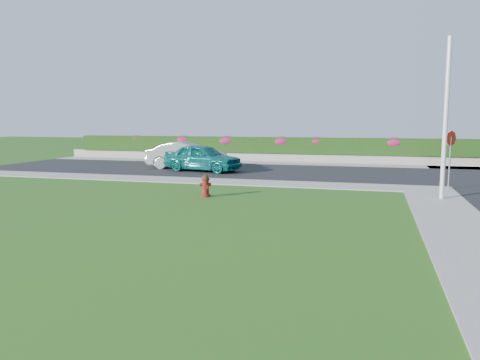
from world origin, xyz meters
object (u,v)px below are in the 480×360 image
(fire_hydrant, at_px, (206,186))
(stop_sign, at_px, (451,146))
(sedan_silver, at_px, (187,155))
(utility_pole, at_px, (446,120))
(sedan_teal, at_px, (203,158))

(fire_hydrant, bearing_deg, stop_sign, 1.25)
(sedan_silver, bearing_deg, stop_sign, -116.19)
(stop_sign, bearing_deg, utility_pole, -126.50)
(sedan_silver, distance_m, stop_sign, 14.50)
(sedan_teal, distance_m, sedan_silver, 1.89)
(fire_hydrant, bearing_deg, utility_pole, -12.89)
(sedan_teal, relative_size, stop_sign, 1.80)
(fire_hydrant, relative_size, utility_pole, 0.15)
(sedan_teal, xyz_separation_m, utility_pole, (11.57, -6.36, 2.08))
(utility_pole, bearing_deg, sedan_teal, 151.20)
(fire_hydrant, distance_m, stop_sign, 10.11)
(utility_pole, xyz_separation_m, stop_sign, (0.59, 2.62, -1.06))
(sedan_teal, height_order, utility_pole, utility_pole)
(utility_pole, distance_m, stop_sign, 2.88)
(sedan_teal, relative_size, sedan_silver, 0.94)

